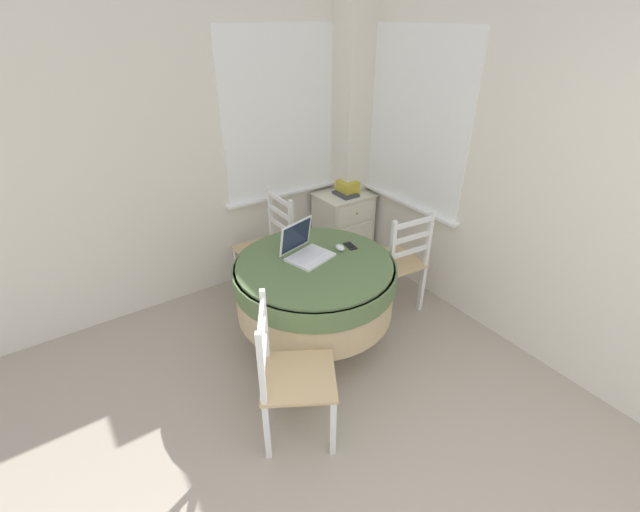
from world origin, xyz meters
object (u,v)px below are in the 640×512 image
(laptop, at_px, (305,250))
(book_on_cabinet, at_px, (346,194))
(dining_chair_camera_near, at_px, (290,376))
(corner_cabinet, at_px, (343,226))
(storage_box, at_px, (348,187))
(computer_mouse, at_px, (340,248))
(dining_chair_near_back_window, at_px, (268,248))
(cell_phone, at_px, (350,246))
(dining_chair_near_right_window, at_px, (397,263))
(round_dining_table, at_px, (315,283))

(laptop, bearing_deg, book_on_cabinet, 39.13)
(dining_chair_camera_near, distance_m, book_on_cabinet, 2.18)
(corner_cabinet, xyz_separation_m, storage_box, (0.04, -0.01, 0.42))
(computer_mouse, bearing_deg, dining_chair_near_back_window, 104.62)
(dining_chair_camera_near, bearing_deg, book_on_cabinet, 44.43)
(cell_phone, distance_m, storage_box, 1.11)
(dining_chair_near_right_window, height_order, book_on_cabinet, dining_chair_near_right_window)
(dining_chair_near_back_window, relative_size, dining_chair_camera_near, 1.00)
(dining_chair_near_back_window, height_order, storage_box, dining_chair_near_back_window)
(cell_phone, relative_size, dining_chair_camera_near, 0.14)
(computer_mouse, relative_size, dining_chair_near_right_window, 0.09)
(dining_chair_near_right_window, relative_size, storage_box, 5.02)
(laptop, relative_size, cell_phone, 2.92)
(dining_chair_camera_near, distance_m, storage_box, 2.24)
(laptop, xyz_separation_m, cell_phone, (0.36, -0.07, -0.05))
(laptop, height_order, dining_chair_camera_near, laptop)
(cell_phone, bearing_deg, laptop, 168.96)
(dining_chair_near_right_window, height_order, dining_chair_camera_near, same)
(round_dining_table, height_order, dining_chair_camera_near, dining_chair_camera_near)
(laptop, height_order, dining_chair_near_right_window, laptop)
(dining_chair_near_back_window, xyz_separation_m, book_on_cabinet, (0.92, 0.08, 0.28))
(laptop, relative_size, dining_chair_near_back_window, 0.40)
(dining_chair_near_back_window, xyz_separation_m, corner_cabinet, (0.93, 0.12, -0.09))
(dining_chair_near_right_window, bearing_deg, dining_chair_near_back_window, 132.49)
(computer_mouse, xyz_separation_m, book_on_cabinet, (0.71, 0.87, -0.02))
(dining_chair_near_back_window, bearing_deg, dining_chair_near_right_window, -47.51)
(cell_phone, height_order, storage_box, storage_box)
(round_dining_table, xyz_separation_m, laptop, (-0.01, 0.11, 0.23))
(laptop, bearing_deg, cell_phone, -11.04)
(dining_chair_near_right_window, distance_m, corner_cabinet, 0.98)
(cell_phone, distance_m, dining_chair_near_right_window, 0.54)
(dining_chair_near_back_window, distance_m, corner_cabinet, 0.94)
(dining_chair_near_back_window, distance_m, dining_chair_camera_near, 1.56)
(storage_box, distance_m, book_on_cabinet, 0.07)
(corner_cabinet, distance_m, storage_box, 0.42)
(storage_box, xyz_separation_m, book_on_cabinet, (-0.05, -0.03, -0.05))
(round_dining_table, relative_size, cell_phone, 9.28)
(laptop, bearing_deg, corner_cabinet, 40.22)
(storage_box, bearing_deg, laptop, -141.13)
(storage_box, bearing_deg, computer_mouse, -130.26)
(dining_chair_near_back_window, distance_m, storage_box, 1.02)
(cell_phone, height_order, book_on_cabinet, book_on_cabinet)
(corner_cabinet, bearing_deg, dining_chair_near_right_window, -99.43)
(computer_mouse, height_order, storage_box, storage_box)
(laptop, bearing_deg, storage_box, 38.87)
(round_dining_table, relative_size, dining_chair_near_back_window, 1.26)
(laptop, distance_m, computer_mouse, 0.27)
(computer_mouse, xyz_separation_m, dining_chair_camera_near, (-0.83, -0.65, -0.29))
(laptop, xyz_separation_m, dining_chair_near_right_window, (0.82, -0.13, -0.33))
(dining_chair_camera_near, bearing_deg, computer_mouse, 37.91)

